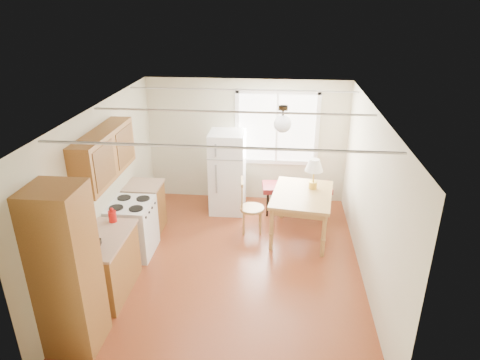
# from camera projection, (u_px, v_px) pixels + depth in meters

# --- Properties ---
(room_shell) EXTENTS (4.60, 5.60, 2.62)m
(room_shell) POSITION_uv_depth(u_px,v_px,m) (232.00, 193.00, 6.35)
(room_shell) COLOR #5F2613
(room_shell) RESTS_ON ground
(kitchen_run) EXTENTS (0.65, 3.40, 2.20)m
(kitchen_run) POSITION_uv_depth(u_px,v_px,m) (108.00, 233.00, 6.08)
(kitchen_run) COLOR brown
(kitchen_run) RESTS_ON ground
(window_unit) EXTENTS (1.64, 0.05, 1.51)m
(window_unit) POSITION_uv_depth(u_px,v_px,m) (277.00, 128.00, 8.43)
(window_unit) COLOR white
(window_unit) RESTS_ON room_shell
(pendant_light) EXTENTS (0.26, 0.26, 0.40)m
(pendant_light) POSITION_uv_depth(u_px,v_px,m) (283.00, 123.00, 6.26)
(pendant_light) COLOR black
(pendant_light) RESTS_ON room_shell
(refrigerator) EXTENTS (0.67, 0.69, 1.61)m
(refrigerator) POSITION_uv_depth(u_px,v_px,m) (227.00, 172.00, 8.27)
(refrigerator) COLOR white
(refrigerator) RESTS_ON ground
(bench) EXTENTS (1.35, 0.60, 0.61)m
(bench) POSITION_uv_depth(u_px,v_px,m) (297.00, 188.00, 8.24)
(bench) COLOR maroon
(bench) RESTS_ON ground
(dining_table) EXTENTS (1.16, 1.45, 0.83)m
(dining_table) POSITION_uv_depth(u_px,v_px,m) (302.00, 199.00, 7.38)
(dining_table) COLOR olive
(dining_table) RESTS_ON ground
(chair) EXTENTS (0.45, 0.44, 1.00)m
(chair) POSITION_uv_depth(u_px,v_px,m) (247.00, 202.00, 7.60)
(chair) COLOR olive
(chair) RESTS_ON ground
(table_lamp) EXTENTS (0.31, 0.31, 0.54)m
(table_lamp) POSITION_uv_depth(u_px,v_px,m) (314.00, 167.00, 7.38)
(table_lamp) COLOR gold
(table_lamp) RESTS_ON dining_table
(coffee_maker) EXTENTS (0.21, 0.25, 0.34)m
(coffee_maker) POSITION_uv_depth(u_px,v_px,m) (92.00, 240.00, 5.56)
(coffee_maker) COLOR black
(coffee_maker) RESTS_ON kitchen_run
(kettle) EXTENTS (0.12, 0.12, 0.23)m
(kettle) POSITION_uv_depth(u_px,v_px,m) (112.00, 216.00, 6.24)
(kettle) COLOR red
(kettle) RESTS_ON kitchen_run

